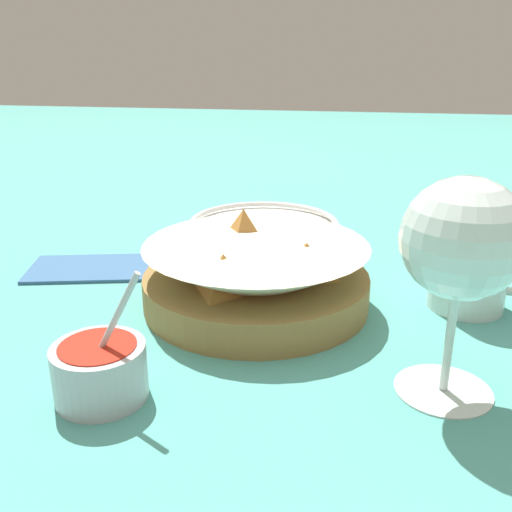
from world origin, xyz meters
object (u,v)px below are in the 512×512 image
at_px(food_basket, 256,277).
at_px(wine_glass, 462,245).
at_px(sauce_cup, 100,369).
at_px(beer_mug, 471,268).
at_px(side_plate, 264,225).

distance_m(food_basket, wine_glass, 0.24).
bearing_deg(sauce_cup, beer_mug, 35.94).
height_order(food_basket, beer_mug, beer_mug).
bearing_deg(side_plate, wine_glass, -61.93).
bearing_deg(sauce_cup, side_plate, 83.52).
distance_m(food_basket, sauce_cup, 0.21).
xyz_separation_m(wine_glass, side_plate, (-0.21, 0.40, -0.12)).
bearing_deg(wine_glass, food_basket, 142.63).
bearing_deg(wine_glass, side_plate, 118.07).
height_order(wine_glass, side_plate, wine_glass).
xyz_separation_m(food_basket, side_plate, (-0.04, 0.27, -0.02)).
bearing_deg(food_basket, wine_glass, -37.37).
xyz_separation_m(wine_glass, beer_mug, (0.04, 0.17, -0.08)).
bearing_deg(beer_mug, side_plate, 137.92).
distance_m(wine_glass, side_plate, 0.47).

